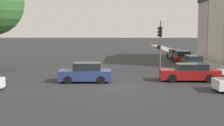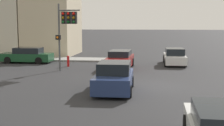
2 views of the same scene
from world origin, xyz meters
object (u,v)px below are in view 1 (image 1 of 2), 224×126
at_px(crossing_car_2, 86,73).
at_px(parked_car_0, 193,62).
at_px(fire_hydrant, 183,69).
at_px(parked_car_2, 175,54).
at_px(crossing_car_3, 190,73).
at_px(parked_car_1, 182,57).
at_px(traffic_signal, 160,36).

bearing_deg(crossing_car_2, parked_car_0, -140.71).
xyz_separation_m(parked_car_0, fire_hydrant, (-1.99, -4.40, -0.18)).
bearing_deg(parked_car_0, parked_car_2, -0.14).
xyz_separation_m(crossing_car_3, parked_car_2, (2.56, 19.32, -0.00)).
bearing_deg(parked_car_1, crossing_car_3, 171.98).
bearing_deg(parked_car_2, crossing_car_2, 148.77).
height_order(crossing_car_2, parked_car_1, crossing_car_2).
relative_size(crossing_car_3, parked_car_0, 1.03).
distance_m(traffic_signal, parked_car_1, 11.72).
xyz_separation_m(parked_car_0, parked_car_2, (0.10, 10.51, 0.03)).
distance_m(crossing_car_2, crossing_car_3, 8.49).
relative_size(crossing_car_2, fire_hydrant, 4.57).
height_order(parked_car_0, fire_hydrant, parked_car_0).
bearing_deg(crossing_car_3, traffic_signal, -61.37).
xyz_separation_m(crossing_car_3, parked_car_0, (2.46, 8.81, -0.03)).
xyz_separation_m(traffic_signal, crossing_car_2, (-6.56, -4.38, -2.88)).
relative_size(crossing_car_2, parked_car_1, 1.02).
xyz_separation_m(traffic_signal, parked_car_1, (4.40, 10.47, -2.89)).
bearing_deg(crossing_car_3, parked_car_1, -97.58).
relative_size(parked_car_0, fire_hydrant, 5.10).
height_order(traffic_signal, crossing_car_3, traffic_signal).
relative_size(traffic_signal, parked_car_2, 1.15).
bearing_deg(crossing_car_3, crossing_car_2, 5.70).
height_order(traffic_signal, parked_car_0, traffic_signal).
height_order(crossing_car_3, fire_hydrant, crossing_car_3).
relative_size(parked_car_1, parked_car_2, 0.94).
relative_size(parked_car_0, parked_car_2, 1.07).
relative_size(parked_car_1, fire_hydrant, 4.50).
bearing_deg(parked_car_1, crossing_car_2, 145.38).
bearing_deg(crossing_car_2, crossing_car_3, -177.72).
relative_size(traffic_signal, crossing_car_2, 1.20).
distance_m(crossing_car_3, fire_hydrant, 4.44).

